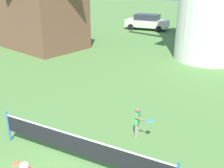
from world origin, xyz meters
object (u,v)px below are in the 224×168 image
tennis_net (80,145)px  parked_car_cream (147,22)px  chapel (41,4)px  parked_car_black (206,25)px  player_far (138,121)px

tennis_net → parked_car_cream: parked_car_cream is taller
tennis_net → parked_car_cream: bearing=106.2°
chapel → parked_car_black: bearing=48.2°
tennis_net → player_far: (0.87, 2.25, -0.07)m
player_far → chapel: (-11.57, 8.66, 2.66)m
tennis_net → chapel: size_ratio=0.76×
tennis_net → player_far: size_ratio=5.29×
parked_car_cream → parked_car_black: same height
player_far → parked_car_black: parked_car_black is taller
chapel → tennis_net: bearing=-45.6°
parked_car_black → chapel: (-10.19, -11.40, 2.47)m
tennis_net → parked_car_black: parked_car_black is taller
parked_car_cream → parked_car_black: (5.80, 0.57, 0.00)m
tennis_net → parked_car_black: (-0.52, 22.31, 0.12)m
chapel → player_far: bearing=-36.8°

